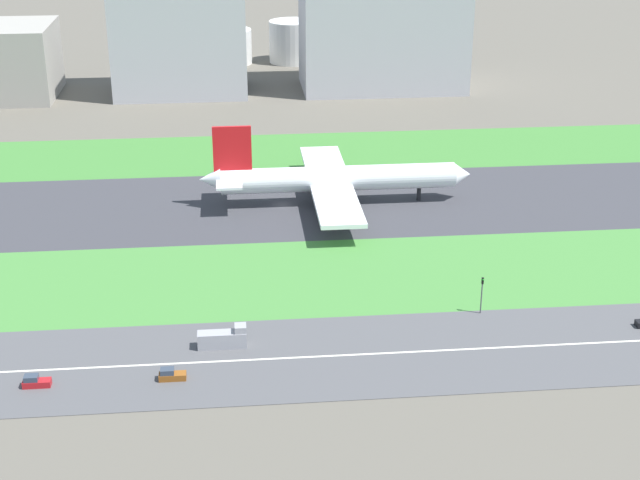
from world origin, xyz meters
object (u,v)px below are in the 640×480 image
object	(u,v)px
traffic_light	(482,293)
office_tower	(383,7)
car_2	(35,382)
fuel_tank_centre	(293,42)
airliner	(332,179)
car_1	(171,375)
fuel_tank_west	(226,46)
hangar_building	(179,32)
fuel_tank_east	(367,43)
truck_0	(224,338)

from	to	relation	value
traffic_light	office_tower	distance (m)	175.84
car_2	fuel_tank_centre	size ratio (longest dim) A/B	0.23
airliner	car_2	world-z (taller)	airliner
car_1	fuel_tank_west	distance (m)	237.30
hangar_building	office_tower	world-z (taller)	office_tower
car_2	office_tower	bearing A→B (deg)	-114.19
car_2	car_1	bearing A→B (deg)	-180.00
office_tower	fuel_tank_centre	bearing A→B (deg)	121.84
fuel_tank_west	traffic_light	bearing A→B (deg)	-78.36
traffic_light	hangar_building	bearing A→B (deg)	109.24
traffic_light	fuel_tank_east	world-z (taller)	fuel_tank_east
hangar_building	fuel_tank_centre	size ratio (longest dim) A/B	2.37
truck_0	office_tower	size ratio (longest dim) A/B	0.15
airliner	hangar_building	distance (m)	121.55
office_tower	fuel_tank_east	size ratio (longest dim) A/B	2.71
fuel_tank_centre	office_tower	bearing A→B (deg)	-58.16
fuel_tank_west	fuel_tank_centre	size ratio (longest dim) A/B	1.06
hangar_building	office_tower	xyz separation A→B (m)	(69.81, 0.00, 7.23)
truck_0	car_2	size ratio (longest dim) A/B	1.91
truck_0	fuel_tank_west	size ratio (longest dim) A/B	0.42
truck_0	hangar_building	xyz separation A→B (m)	(-13.56, 182.00, 19.01)
car_2	fuel_tank_east	distance (m)	252.74
traffic_light	fuel_tank_east	distance (m)	219.27
truck_0	fuel_tank_east	bearing A→B (deg)	75.76
traffic_light	fuel_tank_west	distance (m)	223.61
hangar_building	fuel_tank_centre	distance (m)	62.75
fuel_tank_west	car_1	bearing A→B (deg)	-92.56
fuel_tank_centre	fuel_tank_east	world-z (taller)	fuel_tank_centre
car_2	fuel_tank_west	xyz separation A→B (m)	(32.06, 237.00, 5.66)
car_1	fuel_tank_west	size ratio (longest dim) A/B	0.22
truck_0	fuel_tank_east	world-z (taller)	fuel_tank_east
car_2	airliner	bearing A→B (deg)	-125.71
airliner	truck_0	world-z (taller)	airliner
traffic_light	fuel_tank_centre	xyz separation A→B (m)	(-18.86, 219.01, 3.71)
fuel_tank_east	fuel_tank_west	bearing A→B (deg)	180.00
car_2	hangar_building	distance (m)	193.71
airliner	fuel_tank_west	xyz separation A→B (m)	(-24.01, 159.00, 0.35)
traffic_light	fuel_tank_east	size ratio (longest dim) A/B	0.35
fuel_tank_centre	truck_0	bearing A→B (deg)	-97.11
office_tower	fuel_tank_west	bearing A→B (deg)	140.30
airliner	car_2	xyz separation A→B (m)	(-56.07, -78.00, -5.31)
hangar_building	fuel_tank_west	xyz separation A→B (m)	(15.61, 45.00, -14.10)
hangar_building	truck_0	bearing A→B (deg)	-85.74
fuel_tank_west	fuel_tank_centre	xyz separation A→B (m)	(26.25, 0.00, 1.41)
truck_0	hangar_building	distance (m)	183.49
airliner	fuel_tank_east	world-z (taller)	airliner
fuel_tank_west	fuel_tank_east	xyz separation A→B (m)	(55.54, 0.00, 0.15)
car_2	truck_0	bearing A→B (deg)	-161.57
car_1	hangar_building	size ratio (longest dim) A/B	0.10
truck_0	office_tower	xyz separation A→B (m)	(56.25, 182.00, 26.24)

